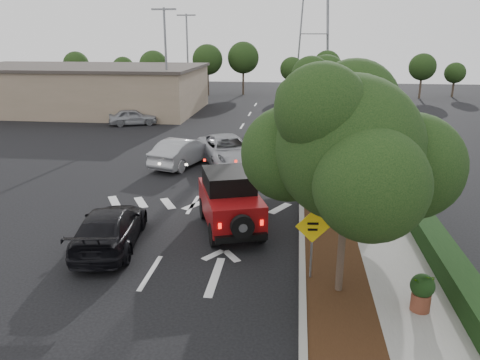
% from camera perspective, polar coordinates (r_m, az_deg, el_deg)
% --- Properties ---
extents(ground, '(120.00, 120.00, 0.00)m').
position_cam_1_polar(ground, '(14.79, -10.86, -11.03)').
color(ground, black).
rests_on(ground, ground).
extents(curb, '(0.20, 70.00, 0.15)m').
position_cam_1_polar(curb, '(25.30, 7.45, 1.42)').
color(curb, '#9E9B93').
rests_on(curb, ground).
extents(planting_strip, '(1.80, 70.00, 0.12)m').
position_cam_1_polar(planting_strip, '(25.34, 9.71, 1.30)').
color(planting_strip, black).
rests_on(planting_strip, ground).
extents(sidewalk, '(2.00, 70.00, 0.12)m').
position_cam_1_polar(sidewalk, '(25.51, 13.98, 1.14)').
color(sidewalk, gray).
rests_on(sidewalk, ground).
extents(hedge, '(0.80, 70.00, 0.80)m').
position_cam_1_polar(hedge, '(25.63, 17.14, 1.74)').
color(hedge, black).
rests_on(hedge, ground).
extents(commercial_building, '(22.00, 12.00, 4.00)m').
position_cam_1_polar(commercial_building, '(47.20, -18.84, 10.41)').
color(commercial_building, gray).
rests_on(commercial_building, ground).
extents(transmission_tower, '(7.00, 4.00, 28.00)m').
position_cam_1_polar(transmission_tower, '(60.77, 8.69, 10.58)').
color(transmission_tower, slate).
rests_on(transmission_tower, ground).
extents(street_tree_near, '(3.80, 3.80, 5.92)m').
position_cam_1_polar(street_tree_near, '(13.80, 11.87, -13.33)').
color(street_tree_near, black).
rests_on(street_tree_near, ground).
extents(street_tree_mid, '(3.20, 3.20, 5.32)m').
position_cam_1_polar(street_tree_mid, '(20.13, 10.34, -3.16)').
color(street_tree_mid, black).
rests_on(street_tree_mid, ground).
extents(street_tree_far, '(3.40, 3.40, 5.62)m').
position_cam_1_polar(street_tree_far, '(26.31, 9.62, 1.77)').
color(street_tree_far, black).
rests_on(street_tree_far, ground).
extents(light_pole_a, '(2.00, 0.22, 9.00)m').
position_cam_1_polar(light_pole_a, '(40.43, -8.67, 7.24)').
color(light_pole_a, slate).
rests_on(light_pole_a, ground).
extents(light_pole_b, '(2.00, 0.22, 9.00)m').
position_cam_1_polar(light_pole_b, '(52.16, -6.24, 9.58)').
color(light_pole_b, slate).
rests_on(light_pole_b, ground).
extents(red_jeep, '(2.99, 4.40, 2.16)m').
position_cam_1_polar(red_jeep, '(17.34, -1.32, -2.41)').
color(red_jeep, black).
rests_on(red_jeep, ground).
extents(silver_suv_ahead, '(4.63, 6.12, 1.55)m').
position_cam_1_polar(silver_suv_ahead, '(26.16, -1.52, 3.67)').
color(silver_suv_ahead, '#A8A9B0').
rests_on(silver_suv_ahead, ground).
extents(black_suv_oncoming, '(2.58, 4.94, 1.37)m').
position_cam_1_polar(black_suv_oncoming, '(16.54, -15.59, -5.61)').
color(black_suv_oncoming, black).
rests_on(black_suv_oncoming, ground).
extents(silver_sedan_oncoming, '(2.96, 4.89, 1.52)m').
position_cam_1_polar(silver_sedan_oncoming, '(26.01, -6.96, 3.44)').
color(silver_sedan_oncoming, '#989AA0').
rests_on(silver_sedan_oncoming, ground).
extents(parked_suv, '(4.08, 2.80, 1.29)m').
position_cam_1_polar(parked_suv, '(38.60, -12.91, 7.50)').
color(parked_suv, '#93959A').
rests_on(parked_suv, ground).
extents(speed_hump_sign, '(1.00, 0.13, 2.13)m').
position_cam_1_polar(speed_hump_sign, '(13.61, 8.80, -6.63)').
color(speed_hump_sign, slate).
rests_on(speed_hump_sign, ground).
extents(terracotta_planter, '(0.62, 0.62, 1.08)m').
position_cam_1_polar(terracotta_planter, '(13.12, 21.32, -12.27)').
color(terracotta_planter, brown).
rests_on(terracotta_planter, ground).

